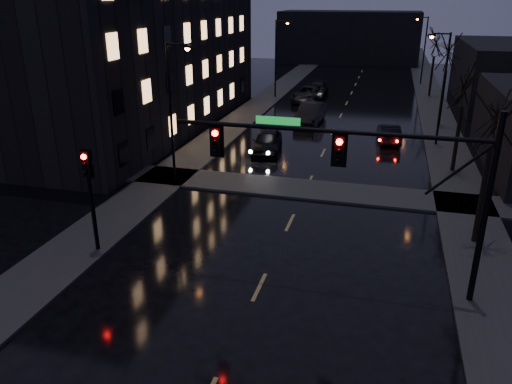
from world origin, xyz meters
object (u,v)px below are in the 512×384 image
Objects in this scene: oncoming_car_b at (311,113)px; lead_car at (389,133)px; oncoming_car_c at (308,94)px; oncoming_car_d at (317,90)px; oncoming_car_a at (267,141)px.

oncoming_car_b is 1.25× the size of lead_car.
oncoming_car_b is 0.94× the size of oncoming_car_c.
lead_car is at bearing -65.34° from oncoming_car_d.
oncoming_car_d is (0.48, 3.12, -0.05)m from oncoming_car_c.
oncoming_car_b is (1.58, 9.50, 0.06)m from oncoming_car_a.
oncoming_car_d is (0.34, 21.97, -0.08)m from oncoming_car_a.
oncoming_car_a reaches higher than lead_car.
oncoming_car_b reaches higher than oncoming_car_c.
oncoming_car_b is 9.51m from oncoming_car_c.
oncoming_car_d is at bearing -71.76° from lead_car.
oncoming_car_c reaches higher than lead_car.
oncoming_car_b is at bearing -84.52° from oncoming_car_d.
lead_car is (8.24, 4.93, -0.11)m from oncoming_car_a.
oncoming_car_d is at bearing 99.30° from oncoming_car_b.
lead_car is (7.91, -17.04, -0.04)m from oncoming_car_d.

